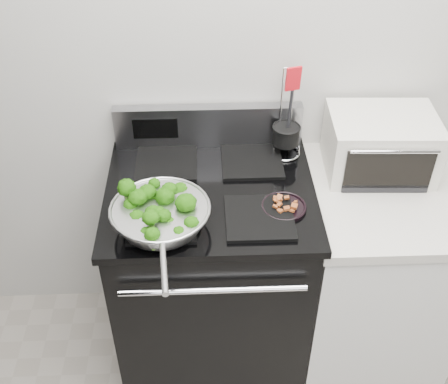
{
  "coord_description": "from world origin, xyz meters",
  "views": [
    {
      "loc": [
        -0.31,
        -0.23,
        2.27
      ],
      "look_at": [
        -0.25,
        1.36,
        0.98
      ],
      "focal_mm": 45.0,
      "sensor_mm": 36.0,
      "label": 1
    }
  ],
  "objects_px": {
    "gas_range": "(212,274)",
    "bacon_plate": "(284,205)",
    "skillet": "(161,215)",
    "utensil_holder": "(286,139)",
    "toaster_oven": "(380,144)"
  },
  "relations": [
    {
      "from": "bacon_plate",
      "to": "toaster_oven",
      "type": "xyz_separation_m",
      "value": [
        0.41,
        0.27,
        0.07
      ]
    },
    {
      "from": "skillet",
      "to": "bacon_plate",
      "type": "xyz_separation_m",
      "value": [
        0.44,
        0.08,
        -0.04
      ]
    },
    {
      "from": "gas_range",
      "to": "skillet",
      "type": "bearing_deg",
      "value": -130.86
    },
    {
      "from": "bacon_plate",
      "to": "toaster_oven",
      "type": "relative_size",
      "value": 0.39
    },
    {
      "from": "gas_range",
      "to": "utensil_holder",
      "type": "xyz_separation_m",
      "value": [
        0.31,
        0.22,
        0.53
      ]
    },
    {
      "from": "gas_range",
      "to": "skillet",
      "type": "xyz_separation_m",
      "value": [
        -0.17,
        -0.2,
        0.52
      ]
    },
    {
      "from": "gas_range",
      "to": "bacon_plate",
      "type": "distance_m",
      "value": 0.56
    },
    {
      "from": "gas_range",
      "to": "utensil_holder",
      "type": "bearing_deg",
      "value": 35.75
    },
    {
      "from": "skillet",
      "to": "utensil_holder",
      "type": "height_order",
      "value": "utensil_holder"
    },
    {
      "from": "gas_range",
      "to": "bacon_plate",
      "type": "height_order",
      "value": "gas_range"
    },
    {
      "from": "gas_range",
      "to": "skillet",
      "type": "relative_size",
      "value": 2.05
    },
    {
      "from": "utensil_holder",
      "to": "skillet",
      "type": "bearing_deg",
      "value": -153.79
    },
    {
      "from": "bacon_plate",
      "to": "skillet",
      "type": "bearing_deg",
      "value": -169.52
    },
    {
      "from": "skillet",
      "to": "bacon_plate",
      "type": "relative_size",
      "value": 3.38
    },
    {
      "from": "utensil_holder",
      "to": "toaster_oven",
      "type": "height_order",
      "value": "utensil_holder"
    }
  ]
}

